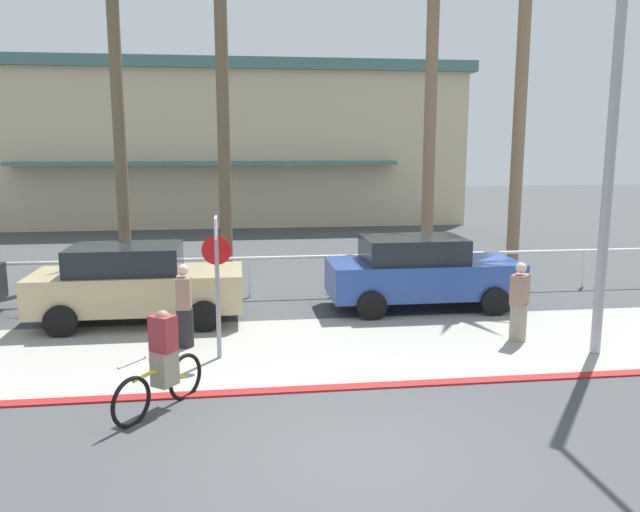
{
  "coord_description": "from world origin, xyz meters",
  "views": [
    {
      "loc": [
        -1.39,
        -7.17,
        3.79
      ],
      "look_at": [
        0.34,
        6.0,
        1.46
      ],
      "focal_mm": 35.57,
      "sensor_mm": 36.0,
      "label": 1
    }
  ],
  "objects_px": {
    "palm_tree_3": "(434,60)",
    "palm_tree_2": "(220,27)",
    "stop_sign_bike_lane": "(217,267)",
    "pedestrian_0": "(519,306)",
    "pedestrian_1": "(184,310)",
    "streetlight_curb": "(621,116)",
    "car_tan_1": "(136,283)",
    "palm_tree_1": "(113,17)",
    "car_blue_2": "(420,272)",
    "palm_tree_4": "(526,10)",
    "cyclist_yellow_0": "(162,363)"
  },
  "relations": [
    {
      "from": "palm_tree_4",
      "to": "pedestrian_1",
      "type": "distance_m",
      "value": 12.74
    },
    {
      "from": "car_tan_1",
      "to": "pedestrian_1",
      "type": "xyz_separation_m",
      "value": [
        1.16,
        -1.88,
        -0.13
      ]
    },
    {
      "from": "palm_tree_1",
      "to": "pedestrian_1",
      "type": "relative_size",
      "value": 6.3
    },
    {
      "from": "stop_sign_bike_lane",
      "to": "cyclist_yellow_0",
      "type": "distance_m",
      "value": 2.46
    },
    {
      "from": "car_tan_1",
      "to": "pedestrian_1",
      "type": "height_order",
      "value": "car_tan_1"
    },
    {
      "from": "cyclist_yellow_0",
      "to": "pedestrian_0",
      "type": "xyz_separation_m",
      "value": [
        6.5,
        2.4,
        0.02
      ]
    },
    {
      "from": "palm_tree_3",
      "to": "car_blue_2",
      "type": "relative_size",
      "value": 1.99
    },
    {
      "from": "streetlight_curb",
      "to": "car_blue_2",
      "type": "height_order",
      "value": "streetlight_curb"
    },
    {
      "from": "palm_tree_1",
      "to": "palm_tree_2",
      "type": "bearing_deg",
      "value": -16.96
    },
    {
      "from": "stop_sign_bike_lane",
      "to": "palm_tree_2",
      "type": "height_order",
      "value": "palm_tree_2"
    },
    {
      "from": "car_tan_1",
      "to": "cyclist_yellow_0",
      "type": "xyz_separation_m",
      "value": [
        1.07,
        -4.73,
        -0.18
      ]
    },
    {
      "from": "palm_tree_2",
      "to": "palm_tree_3",
      "type": "relative_size",
      "value": 1.15
    },
    {
      "from": "pedestrian_1",
      "to": "streetlight_curb",
      "type": "bearing_deg",
      "value": -11.9
    },
    {
      "from": "streetlight_curb",
      "to": "pedestrian_0",
      "type": "bearing_deg",
      "value": 134.34
    },
    {
      "from": "stop_sign_bike_lane",
      "to": "car_blue_2",
      "type": "distance_m",
      "value": 5.56
    },
    {
      "from": "cyclist_yellow_0",
      "to": "palm_tree_3",
      "type": "bearing_deg",
      "value": 53.95
    },
    {
      "from": "car_tan_1",
      "to": "pedestrian_0",
      "type": "relative_size",
      "value": 2.8
    },
    {
      "from": "palm_tree_4",
      "to": "pedestrian_1",
      "type": "height_order",
      "value": "palm_tree_4"
    },
    {
      "from": "car_tan_1",
      "to": "pedestrian_1",
      "type": "bearing_deg",
      "value": -58.35
    },
    {
      "from": "palm_tree_2",
      "to": "pedestrian_0",
      "type": "distance_m",
      "value": 11.2
    },
    {
      "from": "stop_sign_bike_lane",
      "to": "pedestrian_1",
      "type": "height_order",
      "value": "stop_sign_bike_lane"
    },
    {
      "from": "palm_tree_1",
      "to": "car_tan_1",
      "type": "relative_size",
      "value": 2.3
    },
    {
      "from": "stop_sign_bike_lane",
      "to": "pedestrian_0",
      "type": "distance_m",
      "value": 5.84
    },
    {
      "from": "palm_tree_3",
      "to": "palm_tree_4",
      "type": "height_order",
      "value": "palm_tree_4"
    },
    {
      "from": "palm_tree_1",
      "to": "cyclist_yellow_0",
      "type": "xyz_separation_m",
      "value": [
        2.26,
        -10.59,
        -6.69
      ]
    },
    {
      "from": "car_tan_1",
      "to": "car_blue_2",
      "type": "xyz_separation_m",
      "value": [
        6.4,
        0.43,
        0.0
      ]
    },
    {
      "from": "palm_tree_4",
      "to": "pedestrian_1",
      "type": "bearing_deg",
      "value": -147.44
    },
    {
      "from": "streetlight_curb",
      "to": "pedestrian_1",
      "type": "bearing_deg",
      "value": 168.1
    },
    {
      "from": "pedestrian_0",
      "to": "palm_tree_3",
      "type": "bearing_deg",
      "value": 87.48
    },
    {
      "from": "palm_tree_2",
      "to": "car_blue_2",
      "type": "height_order",
      "value": "palm_tree_2"
    },
    {
      "from": "car_tan_1",
      "to": "car_blue_2",
      "type": "bearing_deg",
      "value": 3.8
    },
    {
      "from": "stop_sign_bike_lane",
      "to": "car_tan_1",
      "type": "height_order",
      "value": "stop_sign_bike_lane"
    },
    {
      "from": "palm_tree_4",
      "to": "cyclist_yellow_0",
      "type": "relative_size",
      "value": 6.72
    },
    {
      "from": "palm_tree_2",
      "to": "cyclist_yellow_0",
      "type": "relative_size",
      "value": 6.7
    },
    {
      "from": "palm_tree_3",
      "to": "palm_tree_2",
      "type": "bearing_deg",
      "value": 177.1
    },
    {
      "from": "palm_tree_4",
      "to": "car_tan_1",
      "type": "distance_m",
      "value": 12.84
    },
    {
      "from": "car_blue_2",
      "to": "pedestrian_1",
      "type": "bearing_deg",
      "value": -156.27
    },
    {
      "from": "car_blue_2",
      "to": "cyclist_yellow_0",
      "type": "relative_size",
      "value": 2.93
    },
    {
      "from": "stop_sign_bike_lane",
      "to": "palm_tree_3",
      "type": "relative_size",
      "value": 0.29
    },
    {
      "from": "streetlight_curb",
      "to": "palm_tree_2",
      "type": "bearing_deg",
      "value": 129.17
    },
    {
      "from": "pedestrian_0",
      "to": "stop_sign_bike_lane",
      "type": "bearing_deg",
      "value": -177.3
    },
    {
      "from": "palm_tree_3",
      "to": "pedestrian_1",
      "type": "bearing_deg",
      "value": -135.93
    },
    {
      "from": "palm_tree_3",
      "to": "pedestrian_1",
      "type": "xyz_separation_m",
      "value": [
        -6.72,
        -6.5,
        -5.46
      ]
    },
    {
      "from": "streetlight_curb",
      "to": "pedestrian_1",
      "type": "relative_size",
      "value": 4.67
    },
    {
      "from": "cyclist_yellow_0",
      "to": "palm_tree_4",
      "type": "bearing_deg",
      "value": 43.29
    },
    {
      "from": "car_blue_2",
      "to": "cyclist_yellow_0",
      "type": "xyz_separation_m",
      "value": [
        -5.34,
        -5.16,
        -0.18
      ]
    },
    {
      "from": "palm_tree_3",
      "to": "pedestrian_0",
      "type": "xyz_separation_m",
      "value": [
        -0.31,
        -6.96,
        -5.48
      ]
    },
    {
      "from": "palm_tree_1",
      "to": "palm_tree_3",
      "type": "relative_size",
      "value": 1.16
    },
    {
      "from": "stop_sign_bike_lane",
      "to": "car_tan_1",
      "type": "xyz_separation_m",
      "value": [
        -1.81,
        2.61,
        -0.81
      ]
    },
    {
      "from": "palm_tree_1",
      "to": "pedestrian_0",
      "type": "relative_size",
      "value": 6.44
    }
  ]
}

